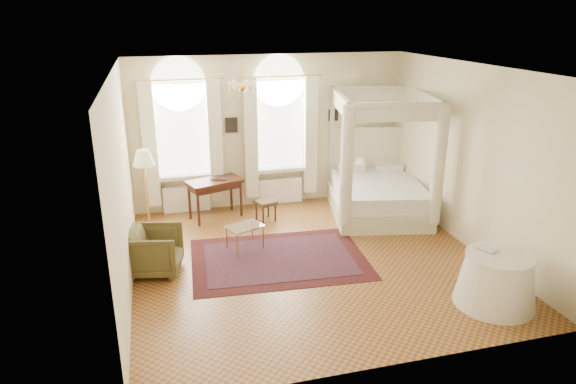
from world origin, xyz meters
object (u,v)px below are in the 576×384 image
object	(u,v)px
coffee_table	(245,228)
floor_lamp	(144,162)
canopy_bed	(378,188)
nightstand	(362,187)
stool	(266,204)
side_table	(496,280)
armchair	(155,251)
writing_desk	(215,186)

from	to	relation	value
coffee_table	floor_lamp	size ratio (longest dim) A/B	0.47
canopy_bed	nightstand	bearing A→B (deg)	86.07
canopy_bed	stool	distance (m)	2.42
stool	side_table	world-z (taller)	side_table
canopy_bed	stool	bearing A→B (deg)	174.23
floor_lamp	nightstand	bearing A→B (deg)	6.51
stool	floor_lamp	bearing A→B (deg)	175.52
canopy_bed	coffee_table	xyz separation A→B (m)	(-3.06, -0.97, -0.19)
canopy_bed	armchair	size ratio (longest dim) A/B	3.22
canopy_bed	floor_lamp	size ratio (longest dim) A/B	1.67
nightstand	canopy_bed	bearing A→B (deg)	-93.93
canopy_bed	coffee_table	world-z (taller)	canopy_bed
nightstand	coffee_table	distance (m)	3.68
side_table	coffee_table	bearing A→B (deg)	138.74
canopy_bed	stool	world-z (taller)	canopy_bed
side_table	armchair	bearing A→B (deg)	154.37
armchair	floor_lamp	distance (m)	2.16
floor_lamp	side_table	world-z (taller)	floor_lamp
stool	floor_lamp	distance (m)	2.57
canopy_bed	armchair	xyz separation A→B (m)	(-4.66, -1.49, -0.20)
canopy_bed	coffee_table	distance (m)	3.21
nightstand	writing_desk	world-z (taller)	writing_desk
stool	side_table	distance (m)	4.80
writing_desk	armchair	size ratio (longest dim) A/B	1.46
nightstand	coffee_table	world-z (taller)	nightstand
nightstand	floor_lamp	world-z (taller)	floor_lamp
stool	nightstand	bearing A→B (deg)	16.58
stool	coffee_table	distance (m)	1.38
armchair	stool	bearing A→B (deg)	-40.01
writing_desk	coffee_table	bearing A→B (deg)	-78.86
armchair	coffee_table	size ratio (longest dim) A/B	1.10
floor_lamp	side_table	xyz separation A→B (m)	(4.93, -4.23, -1.00)
nightstand	side_table	xyz separation A→B (m)	(0.11, -4.78, 0.11)
nightstand	armchair	xyz separation A→B (m)	(-4.73, -2.46, 0.10)
armchair	side_table	world-z (taller)	side_table
canopy_bed	floor_lamp	bearing A→B (deg)	174.87
armchair	coffee_table	xyz separation A→B (m)	(1.60, 0.52, 0.01)
coffee_table	side_table	world-z (taller)	side_table
armchair	nightstand	bearing A→B (deg)	-49.86
floor_lamp	side_table	distance (m)	6.58
nightstand	stool	xyz separation A→B (m)	(-2.47, -0.73, 0.08)
nightstand	floor_lamp	xyz separation A→B (m)	(-4.82, -0.55, 1.11)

